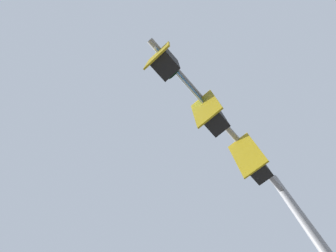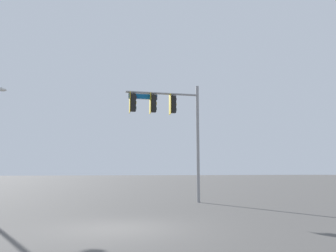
# 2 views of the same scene
# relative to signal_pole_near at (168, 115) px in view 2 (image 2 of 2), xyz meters

# --- Properties ---
(ground_plane) EXTENTS (400.00, 400.00, 0.00)m
(ground_plane) POSITION_rel_signal_pole_near_xyz_m (4.54, 8.21, -5.42)
(ground_plane) COLOR #514F4C
(signal_pole_near) EXTENTS (4.70, 0.89, 7.40)m
(signal_pole_near) POSITION_rel_signal_pole_near_xyz_m (0.00, 0.00, 0.00)
(signal_pole_near) COLOR gray
(signal_pole_near) RESTS_ON ground_plane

